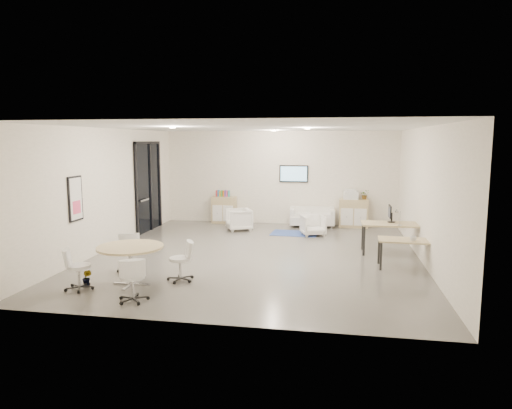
{
  "coord_description": "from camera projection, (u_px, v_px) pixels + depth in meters",
  "views": [
    {
      "loc": [
        1.95,
        -11.13,
        2.88
      ],
      "look_at": [
        -0.09,
        0.4,
        1.23
      ],
      "focal_mm": 32.0,
      "sensor_mm": 36.0,
      "label": 1
    }
  ],
  "objects": [
    {
      "name": "room_shell",
      "position": [
        257.0,
        192.0,
        11.37
      ],
      "size": [
        9.6,
        10.6,
        4.8
      ],
      "color": "#5D5A55",
      "rests_on": "ground"
    },
    {
      "name": "glass_door",
      "position": [
        148.0,
        184.0,
        14.51
      ],
      "size": [
        0.09,
        1.9,
        2.85
      ],
      "color": "black",
      "rests_on": "room_shell"
    },
    {
      "name": "artwork",
      "position": [
        75.0,
        199.0,
        10.5
      ],
      "size": [
        0.05,
        0.54,
        1.04
      ],
      "color": "black",
      "rests_on": "room_shell"
    },
    {
      "name": "wall_tv",
      "position": [
        294.0,
        174.0,
        15.61
      ],
      "size": [
        0.98,
        0.06,
        0.58
      ],
      "color": "black",
      "rests_on": "room_shell"
    },
    {
      "name": "ceiling_spots",
      "position": [
        255.0,
        129.0,
        11.99
      ],
      "size": [
        3.14,
        4.14,
        0.03
      ],
      "color": "#FFEAC6",
      "rests_on": "room_shell"
    },
    {
      "name": "sideboard_left",
      "position": [
        224.0,
        210.0,
        16.01
      ],
      "size": [
        0.83,
        0.43,
        0.93
      ],
      "color": "tan",
      "rests_on": "room_shell"
    },
    {
      "name": "sideboard_right",
      "position": [
        353.0,
        213.0,
        15.23
      ],
      "size": [
        0.95,
        0.46,
        0.95
      ],
      "color": "tan",
      "rests_on": "room_shell"
    },
    {
      "name": "books",
      "position": [
        223.0,
        194.0,
        15.94
      ],
      "size": [
        0.48,
        0.14,
        0.22
      ],
      "color": "red",
      "rests_on": "sideboard_left"
    },
    {
      "name": "printer",
      "position": [
        351.0,
        194.0,
        15.16
      ],
      "size": [
        0.5,
        0.43,
        0.33
      ],
      "rotation": [
        0.0,
        0.0,
        0.09
      ],
      "color": "white",
      "rests_on": "sideboard_right"
    },
    {
      "name": "loveseat",
      "position": [
        312.0,
        218.0,
        15.37
      ],
      "size": [
        1.54,
        0.86,
        0.55
      ],
      "rotation": [
        0.0,
        0.0,
        0.08
      ],
      "color": "silver",
      "rests_on": "room_shell"
    },
    {
      "name": "blue_rug",
      "position": [
        294.0,
        233.0,
        14.23
      ],
      "size": [
        1.48,
        1.03,
        0.01
      ],
      "primitive_type": "cube",
      "rotation": [
        0.0,
        0.0,
        -0.06
      ],
      "color": "#2F4490",
      "rests_on": "room_shell"
    },
    {
      "name": "armchair_left",
      "position": [
        239.0,
        218.0,
        14.72
      ],
      "size": [
        0.95,
        0.97,
        0.76
      ],
      "primitive_type": "imported",
      "rotation": [
        0.0,
        0.0,
        -1.13
      ],
      "color": "silver",
      "rests_on": "room_shell"
    },
    {
      "name": "armchair_right",
      "position": [
        313.0,
        224.0,
        13.91
      ],
      "size": [
        0.84,
        0.81,
        0.69
      ],
      "primitive_type": "imported",
      "rotation": [
        0.0,
        0.0,
        0.33
      ],
      "color": "silver",
      "rests_on": "room_shell"
    },
    {
      "name": "desk_rear",
      "position": [
        392.0,
        226.0,
        11.61
      ],
      "size": [
        1.53,
        0.79,
        0.79
      ],
      "rotation": [
        0.0,
        0.0,
        0.02
      ],
      "color": "tan",
      "rests_on": "room_shell"
    },
    {
      "name": "desk_front",
      "position": [
        407.0,
        243.0,
        10.29
      ],
      "size": [
        1.3,
        0.69,
        0.66
      ],
      "rotation": [
        0.0,
        0.0,
        -0.04
      ],
      "color": "tan",
      "rests_on": "room_shell"
    },
    {
      "name": "monitor",
      "position": [
        390.0,
        213.0,
        11.72
      ],
      "size": [
        0.2,
        0.5,
        0.44
      ],
      "color": "black",
      "rests_on": "desk_rear"
    },
    {
      "name": "round_table",
      "position": [
        130.0,
        250.0,
        9.08
      ],
      "size": [
        1.31,
        1.31,
        0.8
      ],
      "color": "tan",
      "rests_on": "room_shell"
    },
    {
      "name": "meeting_chairs",
      "position": [
        131.0,
        265.0,
        9.12
      ],
      "size": [
        2.53,
        2.53,
        0.82
      ],
      "color": "white",
      "rests_on": "room_shell"
    },
    {
      "name": "plant_cabinet",
      "position": [
        365.0,
        196.0,
        15.07
      ],
      "size": [
        0.36,
        0.38,
        0.24
      ],
      "primitive_type": "imported",
      "rotation": [
        0.0,
        0.0,
        0.29
      ],
      "color": "#3F7F3F",
      "rests_on": "sideboard_right"
    },
    {
      "name": "plant_floor",
      "position": [
        87.0,
        282.0,
        9.1
      ],
      "size": [
        0.2,
        0.34,
        0.15
      ],
      "primitive_type": "imported",
      "rotation": [
        0.0,
        0.0,
        0.04
      ],
      "color": "#3F7F3F",
      "rests_on": "room_shell"
    },
    {
      "name": "cup",
      "position": [
        413.0,
        238.0,
        10.13
      ],
      "size": [
        0.15,
        0.13,
        0.14
      ],
      "primitive_type": "imported",
      "rotation": [
        0.0,
        0.0,
        -0.19
      ],
      "color": "white",
      "rests_on": "desk_front"
    }
  ]
}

